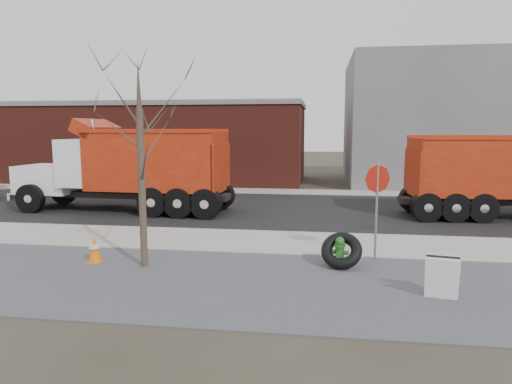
# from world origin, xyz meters

# --- Properties ---
(ground) EXTENTS (120.00, 120.00, 0.00)m
(ground) POSITION_xyz_m (0.00, 0.00, 0.00)
(ground) COLOR #383328
(ground) RESTS_ON ground
(gravel_verge) EXTENTS (60.00, 5.00, 0.03)m
(gravel_verge) POSITION_xyz_m (0.00, -3.50, 0.01)
(gravel_verge) COLOR slate
(gravel_verge) RESTS_ON ground
(sidewalk) EXTENTS (60.00, 2.50, 0.06)m
(sidewalk) POSITION_xyz_m (0.00, 0.25, 0.03)
(sidewalk) COLOR #9E9B93
(sidewalk) RESTS_ON ground
(curb) EXTENTS (60.00, 0.15, 0.11)m
(curb) POSITION_xyz_m (0.00, 1.55, 0.06)
(curb) COLOR #9E9B93
(curb) RESTS_ON ground
(road) EXTENTS (60.00, 9.40, 0.02)m
(road) POSITION_xyz_m (0.00, 6.30, 0.01)
(road) COLOR black
(road) RESTS_ON ground
(far_sidewalk) EXTENTS (60.00, 2.00, 0.06)m
(far_sidewalk) POSITION_xyz_m (0.00, 12.00, 0.03)
(far_sidewalk) COLOR #9E9B93
(far_sidewalk) RESTS_ON ground
(building_grey) EXTENTS (12.00, 10.00, 8.00)m
(building_grey) POSITION_xyz_m (9.00, 18.00, 4.00)
(building_grey) COLOR gray
(building_grey) RESTS_ON ground
(building_brick) EXTENTS (20.20, 8.20, 5.30)m
(building_brick) POSITION_xyz_m (-10.00, 17.00, 2.65)
(building_brick) COLOR maroon
(building_brick) RESTS_ON ground
(bare_tree) EXTENTS (3.20, 3.20, 5.20)m
(bare_tree) POSITION_xyz_m (-3.20, -2.60, 3.30)
(bare_tree) COLOR #382D23
(bare_tree) RESTS_ON ground
(fire_hydrant) EXTENTS (0.47, 0.45, 0.82)m
(fire_hydrant) POSITION_xyz_m (1.75, -1.96, 0.37)
(fire_hydrant) COLOR #2C6627
(fire_hydrant) RESTS_ON ground
(truck_tire) EXTENTS (1.17, 1.06, 0.96)m
(truck_tire) POSITION_xyz_m (1.79, -1.96, 0.46)
(truck_tire) COLOR black
(truck_tire) RESTS_ON ground
(stop_sign) EXTENTS (0.70, 0.37, 2.82)m
(stop_sign) POSITION_xyz_m (2.72, -1.16, 1.92)
(stop_sign) COLOR gray
(stop_sign) RESTS_ON ground
(sandwich_board) EXTENTS (0.72, 0.52, 0.91)m
(sandwich_board) POSITION_xyz_m (3.75, -3.89, 0.48)
(sandwich_board) COLOR white
(sandwich_board) RESTS_ON ground
(traffic_cone_near) EXTENTS (0.38, 0.38, 0.72)m
(traffic_cone_near) POSITION_xyz_m (-4.65, -2.41, 0.36)
(traffic_cone_near) COLOR orange
(traffic_cone_near) RESTS_ON ground
(dump_truck_red_a) EXTENTS (9.01, 2.96, 3.61)m
(dump_truck_red_a) POSITION_xyz_m (8.60, 5.65, 1.84)
(dump_truck_red_a) COLOR black
(dump_truck_red_a) RESTS_ON ground
(dump_truck_red_b) EXTENTS (9.36, 3.03, 3.89)m
(dump_truck_red_b) POSITION_xyz_m (-6.80, 5.04, 1.98)
(dump_truck_red_b) COLOR black
(dump_truck_red_b) RESTS_ON ground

